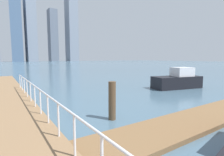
{
  "coord_description": "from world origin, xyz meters",
  "views": [
    {
      "loc": [
        -4.61,
        2.84,
        2.8
      ],
      "look_at": [
        0.68,
        10.9,
        1.69
      ],
      "focal_mm": 28.06,
      "sensor_mm": 36.0,
      "label": 1
    }
  ],
  "objects": [
    {
      "name": "skyline_tower_4",
      "position": [
        9.2,
        156.62,
        25.97
      ],
      "size": [
        8.59,
        13.9,
        51.94
      ],
      "primitive_type": "cube",
      "rotation": [
        0.0,
        0.0,
        -0.07
      ],
      "color": "slate",
      "rests_on": "ground_plane"
    },
    {
      "name": "skyline_tower_6",
      "position": [
        40.59,
        171.91,
        23.5
      ],
      "size": [
        7.46,
        9.88,
        47.01
      ],
      "primitive_type": "cube",
      "rotation": [
        0.0,
        0.0,
        0.04
      ],
      "color": "slate",
      "rests_on": "ground_plane"
    },
    {
      "name": "skyline_tower_5",
      "position": [
        19.21,
        155.67,
        23.8
      ],
      "size": [
        7.87,
        11.64,
        47.6
      ],
      "primitive_type": "cube",
      "rotation": [
        0.0,
        0.0,
        0.05
      ],
      "color": "gray",
      "rests_on": "ground_plane"
    },
    {
      "name": "ground_plane",
      "position": [
        0.0,
        20.0,
        0.0
      ],
      "size": [
        300.0,
        300.0,
        0.0
      ],
      "primitive_type": "plane",
      "color": "slate"
    },
    {
      "name": "boardwalk_railing",
      "position": [
        -3.15,
        7.38,
        1.21
      ],
      "size": [
        0.06,
        22.52,
        1.08
      ],
      "color": "white",
      "rests_on": "boardwalk"
    },
    {
      "name": "floating_dock",
      "position": [
        2.66,
        7.03,
        0.09
      ],
      "size": [
        12.31,
        2.0,
        0.18
      ],
      "primitive_type": "cube",
      "color": "olive",
      "rests_on": "ground_plane"
    },
    {
      "name": "skyline_tower_7",
      "position": [
        56.65,
        166.0,
        30.5
      ],
      "size": [
        8.8,
        12.98,
        61.0
      ],
      "primitive_type": "cube",
      "rotation": [
        0.0,
        0.0,
        0.01
      ],
      "color": "gray",
      "rests_on": "ground_plane"
    },
    {
      "name": "moored_boat_1",
      "position": [
        9.4,
        13.0,
        0.73
      ],
      "size": [
        4.86,
        2.69,
        1.93
      ],
      "color": "black",
      "rests_on": "ground_plane"
    },
    {
      "name": "dock_piling_2",
      "position": [
        -0.36,
        9.31,
        0.88
      ],
      "size": [
        0.33,
        0.33,
        1.75
      ],
      "primitive_type": "cylinder",
      "color": "brown",
      "rests_on": "ground_plane"
    }
  ]
}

